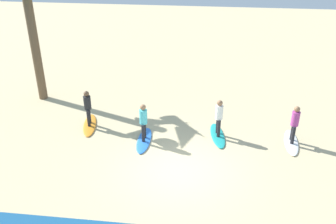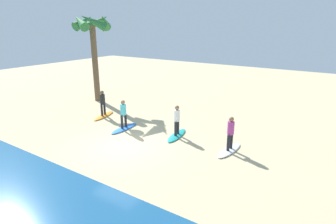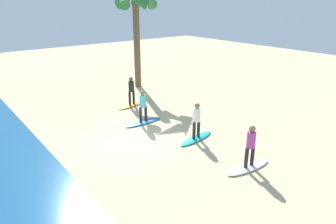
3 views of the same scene
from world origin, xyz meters
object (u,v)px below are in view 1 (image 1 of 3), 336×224
(surfboard_orange, at_px, (90,125))
(surfer_orange, at_px, (88,106))
(surfer_teal, at_px, (219,115))
(surfboard_white, at_px, (291,142))
(surfer_white, at_px, (295,122))
(surfboard_teal, at_px, (218,135))
(surfboard_blue, at_px, (144,140))
(surfer_blue, at_px, (143,120))

(surfboard_orange, height_order, surfer_orange, surfer_orange)
(surfer_orange, bearing_deg, surfer_teal, 177.67)
(surfer_teal, bearing_deg, surfer_orange, -2.33)
(surfboard_white, xyz_separation_m, surfer_orange, (8.88, -0.43, 0.99))
(surfboard_white, xyz_separation_m, surfer_teal, (3.08, -0.20, 0.99))
(surfboard_white, height_order, surfboard_orange, same)
(surfer_white, distance_m, surfboard_teal, 3.24)
(surfboard_orange, bearing_deg, surfboard_blue, 56.98)
(surfboard_white, distance_m, surfer_orange, 8.95)
(surfboard_white, distance_m, surfer_white, 0.99)
(surfer_white, bearing_deg, surfer_orange, -2.79)
(surfer_teal, height_order, surfer_blue, same)
(surfer_white, relative_size, surfer_orange, 1.00)
(surfer_white, distance_m, surfboard_orange, 8.95)
(surfer_teal, relative_size, surfer_orange, 1.00)
(surfer_white, bearing_deg, surfboard_white, 0.00)
(surfer_blue, height_order, surfboard_orange, surfer_blue)
(surfer_teal, distance_m, surfboard_blue, 3.34)
(surfer_orange, bearing_deg, surfer_blue, 159.59)
(surfer_teal, bearing_deg, surfer_blue, 13.92)
(surfer_teal, xyz_separation_m, surfboard_orange, (5.80, -0.24, -0.99))
(surfer_white, height_order, surfer_blue, same)
(surfer_teal, bearing_deg, surfer_white, 176.33)
(surfer_blue, xyz_separation_m, surfboard_orange, (2.70, -1.00, -0.99))
(surfboard_teal, bearing_deg, surfboard_orange, -101.06)
(surfer_teal, relative_size, surfboard_blue, 0.78)
(surfboard_blue, bearing_deg, surfer_blue, 178.79)
(surfboard_white, height_order, surfboard_teal, same)
(surfer_white, relative_size, surfer_blue, 1.00)
(surfboard_teal, height_order, surfboard_blue, same)
(surfer_white, distance_m, surfer_blue, 6.21)
(surfer_teal, bearing_deg, surfboard_white, 176.33)
(surfboard_blue, height_order, surfer_blue, surfer_blue)
(surfer_blue, bearing_deg, surfboard_teal, -166.08)
(surfboard_white, relative_size, surfer_blue, 1.28)
(surfer_white, bearing_deg, surfer_teal, -3.67)
(surfer_teal, bearing_deg, surfboard_teal, 180.00)
(surfer_teal, distance_m, surfboard_orange, 5.89)
(surfboard_teal, xyz_separation_m, surfboard_blue, (3.10, 0.77, 0.00))
(surfboard_blue, relative_size, surfer_blue, 1.28)
(surfboard_teal, xyz_separation_m, surfer_orange, (5.80, -0.24, 0.99))
(surfer_blue, bearing_deg, surfboard_white, -174.72)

